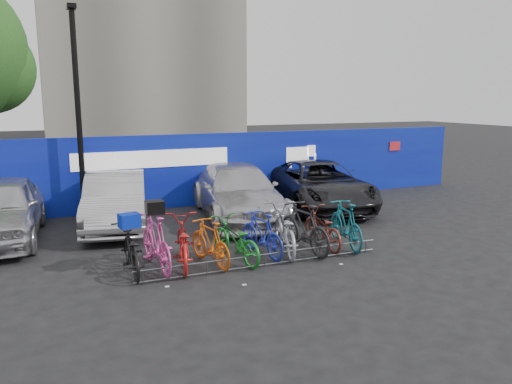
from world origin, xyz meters
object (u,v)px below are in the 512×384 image
bike_0 (131,250)px  car_2 (238,192)px  lamppost (78,108)px  bike_3 (210,242)px  bike_1 (156,242)px  bike_2 (182,242)px  car_3 (319,185)px  car_0 (0,210)px  bike_rack (265,260)px  bike_7 (304,228)px  bike_5 (262,234)px  bike_9 (346,224)px  car_1 (116,201)px  bike_4 (235,240)px  bike_8 (322,228)px  bike_6 (284,229)px

bike_0 → car_2: bearing=-134.6°
lamppost → bike_3: (2.17, -5.40, -2.77)m
bike_1 → bike_2: bearing=174.1°
bike_2 → car_3: bearing=-133.4°
car_0 → bike_1: bearing=-45.1°
bike_rack → bike_7: size_ratio=2.83×
lamppost → bike_5: 6.87m
bike_3 → bike_9: size_ratio=0.89×
lamppost → car_1: 2.92m
bike_3 → bike_0: bearing=-16.5°
car_3 → bike_5: bearing=-123.2°
car_0 → bike_4: size_ratio=2.52×
car_3 → bike_rack: bearing=-120.1°
bike_3 → bike_5: (1.29, 0.15, 0.01)m
lamppost → bike_9: 8.26m
bike_7 → bike_5: bearing=-14.2°
car_1 → bike_8: 5.84m
bike_rack → bike_0: size_ratio=3.02×
bike_6 → bike_5: bearing=17.6°
car_0 → lamppost: bearing=40.1°
bike_5 → bike_2: bearing=-9.5°
car_0 → bike_1: 4.87m
bike_5 → bike_6: 0.58m
car_2 → bike_6: bearing=-85.4°
car_3 → bike_9: car_3 is taller
car_1 → bike_2: (0.85, -3.97, -0.22)m
bike_2 → bike_0: bearing=11.8°
car_2 → bike_2: bearing=-117.7°
car_2 → bike_4: 4.12m
bike_9 → bike_0: bearing=7.4°
car_0 → car_3: 9.40m
bike_5 → bike_6: (0.58, 0.03, 0.04)m
bike_9 → bike_3: bearing=9.0°
bike_4 → bike_7: bike_7 is taller
lamppost → bike_3: bearing=-68.1°
car_2 → bike_9: (1.31, -3.85, -0.22)m
bike_rack → bike_0: (-2.69, 0.75, 0.33)m
bike_9 → car_3: bearing=-102.6°
bike_5 → bike_7: bike_7 is taller
bike_3 → bike_9: bearing=168.4°
bike_4 → bike_9: (2.85, -0.04, 0.07)m
lamppost → bike_3: size_ratio=3.64×
car_0 → car_3: size_ratio=0.87×
bike_1 → bike_4: 1.73m
bike_0 → bike_6: bike_6 is taller
bike_rack → car_0: size_ratio=1.18×
car_0 → car_2: 6.41m
lamppost → car_0: size_ratio=1.29×
car_2 → bike_4: bearing=-103.4°
lamppost → car_1: size_ratio=1.34×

